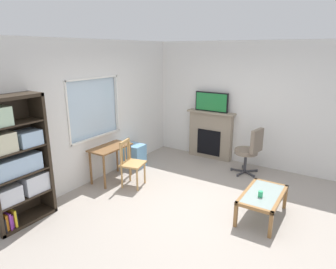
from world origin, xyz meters
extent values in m
cube|color=#9E9389|center=(0.00, 0.00, -0.01)|extent=(5.80, 5.48, 0.02)
cube|color=silver|center=(0.00, 2.24, 0.43)|extent=(4.80, 0.12, 0.85)
cube|color=silver|center=(0.00, 2.24, 2.38)|extent=(4.80, 0.12, 0.69)
cube|color=silver|center=(-1.52, 2.24, 1.44)|extent=(1.76, 0.12, 1.18)
cube|color=silver|center=(1.52, 2.24, 1.44)|extent=(1.76, 0.12, 1.18)
cube|color=silver|center=(0.00, 2.25, 1.44)|extent=(1.28, 0.02, 1.18)
cube|color=white|center=(0.00, 2.18, 0.87)|extent=(1.34, 0.06, 0.03)
cube|color=white|center=(0.00, 2.18, 2.02)|extent=(1.34, 0.06, 0.03)
cube|color=white|center=(-0.64, 2.18, 1.44)|extent=(0.03, 0.06, 1.18)
cube|color=white|center=(0.64, 2.18, 1.44)|extent=(0.03, 0.06, 1.18)
cube|color=silver|center=(2.46, 0.00, 1.36)|extent=(0.12, 4.68, 2.73)
cube|color=#2D2319|center=(-1.34, 1.99, 0.97)|extent=(0.05, 0.38, 1.94)
cube|color=#2D2319|center=(-1.76, 1.99, 1.91)|extent=(0.90, 0.38, 0.05)
cube|color=#2D2319|center=(-1.76, 1.99, 0.03)|extent=(0.90, 0.38, 0.05)
cube|color=#2D2319|center=(-1.76, 2.17, 0.97)|extent=(0.90, 0.02, 1.94)
cube|color=#2D2319|center=(-1.76, 1.99, 0.40)|extent=(0.85, 0.36, 0.02)
cube|color=#2D2319|center=(-1.76, 1.99, 0.78)|extent=(0.85, 0.36, 0.02)
cube|color=#2D2319|center=(-1.76, 1.99, 1.16)|extent=(0.85, 0.36, 0.02)
cube|color=#2D2319|center=(-1.76, 1.99, 1.53)|extent=(0.85, 0.36, 0.02)
cube|color=silver|center=(-1.98, 1.98, 0.54)|extent=(0.34, 0.31, 0.25)
cube|color=silver|center=(-1.55, 1.98, 0.56)|extent=(0.38, 0.29, 0.29)
cube|color=#9EBCDB|center=(-1.78, 1.98, 0.92)|extent=(0.68, 0.27, 0.26)
cube|color=#9EBCDB|center=(-1.56, 1.98, 1.28)|extent=(0.34, 0.31, 0.22)
cube|color=black|center=(-2.14, 1.97, 0.15)|extent=(0.02, 0.30, 0.20)
cube|color=orange|center=(-2.10, 1.97, 0.17)|extent=(0.04, 0.24, 0.24)
cube|color=purple|center=(-2.06, 1.97, 0.18)|extent=(0.03, 0.29, 0.25)
cube|color=purple|center=(-2.02, 1.97, 0.15)|extent=(0.03, 0.23, 0.20)
cube|color=yellow|center=(-1.98, 1.97, 0.18)|extent=(0.03, 0.28, 0.27)
cube|color=black|center=(-1.95, 1.97, 0.16)|extent=(0.02, 0.23, 0.22)
cube|color=brown|center=(0.07, 1.89, 0.69)|extent=(0.85, 0.46, 0.03)
cylinder|color=brown|center=(-0.31, 1.71, 0.34)|extent=(0.04, 0.04, 0.67)
cylinder|color=brown|center=(0.45, 1.71, 0.34)|extent=(0.04, 0.04, 0.67)
cylinder|color=brown|center=(-0.31, 2.07, 0.34)|extent=(0.04, 0.04, 0.67)
cylinder|color=brown|center=(0.45, 2.07, 0.34)|extent=(0.04, 0.04, 0.67)
cube|color=tan|center=(0.09, 1.34, 0.45)|extent=(0.50, 0.48, 0.04)
cylinder|color=tan|center=(-0.04, 1.15, 0.22)|extent=(0.04, 0.04, 0.43)
cylinder|color=tan|center=(0.29, 1.22, 0.22)|extent=(0.04, 0.04, 0.43)
cylinder|color=tan|center=(-0.11, 1.46, 0.22)|extent=(0.04, 0.04, 0.43)
cylinder|color=tan|center=(0.22, 1.54, 0.22)|extent=(0.04, 0.04, 0.43)
cylinder|color=tan|center=(-0.11, 1.46, 0.68)|extent=(0.04, 0.04, 0.45)
cylinder|color=tan|center=(0.22, 1.54, 0.68)|extent=(0.04, 0.04, 0.45)
cube|color=tan|center=(0.05, 1.50, 0.87)|extent=(0.36, 0.12, 0.06)
cylinder|color=tan|center=(-0.05, 1.47, 0.65)|extent=(0.02, 0.02, 0.35)
cylinder|color=tan|center=(0.05, 1.50, 0.65)|extent=(0.02, 0.02, 0.35)
cylinder|color=tan|center=(0.16, 1.52, 0.65)|extent=(0.02, 0.02, 0.35)
cube|color=#72ADDB|center=(0.89, 1.94, 0.25)|extent=(0.35, 0.40, 0.50)
cube|color=gray|center=(2.31, 0.76, 0.55)|extent=(0.18, 1.06, 1.10)
cube|color=black|center=(2.22, 0.76, 0.40)|extent=(0.03, 0.58, 0.61)
cube|color=gray|center=(2.29, 0.76, 1.12)|extent=(0.26, 1.16, 0.04)
cube|color=black|center=(2.29, 0.76, 1.37)|extent=(0.05, 0.80, 0.45)
cube|color=#237F3D|center=(2.26, 0.76, 1.37)|extent=(0.01, 0.75, 0.40)
cylinder|color=#7A6B5B|center=(1.85, -0.27, 0.48)|extent=(0.48, 0.48, 0.09)
cube|color=#7A6B5B|center=(1.81, -0.48, 0.76)|extent=(0.41, 0.16, 0.48)
cylinder|color=#38383D|center=(1.85, -0.27, 0.24)|extent=(0.06, 0.06, 0.42)
cube|color=#38383D|center=(1.71, -0.24, 0.03)|extent=(0.28, 0.09, 0.03)
cylinder|color=#38383D|center=(1.58, -0.21, 0.03)|extent=(0.05, 0.05, 0.05)
cube|color=#38383D|center=(1.78, -0.39, 0.03)|extent=(0.17, 0.26, 0.03)
cylinder|color=#38383D|center=(1.71, -0.51, 0.03)|extent=(0.05, 0.05, 0.05)
cube|color=#38383D|center=(1.95, -0.37, 0.03)|extent=(0.22, 0.23, 0.03)
cylinder|color=#38383D|center=(2.04, -0.47, 0.03)|extent=(0.05, 0.05, 0.05)
cube|color=#38383D|center=(1.98, -0.21, 0.03)|extent=(0.27, 0.15, 0.03)
cylinder|color=#38383D|center=(2.11, -0.15, 0.03)|extent=(0.05, 0.05, 0.05)
cube|color=#38383D|center=(1.83, -0.13, 0.03)|extent=(0.07, 0.28, 0.03)
cylinder|color=#38383D|center=(1.82, 0.01, 0.03)|extent=(0.05, 0.05, 0.05)
cube|color=#8C9E99|center=(0.30, -1.05, 0.40)|extent=(0.90, 0.45, 0.02)
cube|color=olive|center=(0.30, -1.30, 0.38)|extent=(1.00, 0.05, 0.05)
cube|color=olive|center=(0.30, -0.80, 0.38)|extent=(1.00, 0.05, 0.05)
cube|color=olive|center=(-0.17, -1.05, 0.38)|extent=(0.05, 0.55, 0.05)
cube|color=olive|center=(0.78, -1.05, 0.38)|extent=(0.05, 0.55, 0.05)
cube|color=olive|center=(-0.17, -1.30, 0.18)|extent=(0.05, 0.05, 0.36)
cube|color=olive|center=(0.78, -1.30, 0.18)|extent=(0.05, 0.05, 0.36)
cube|color=olive|center=(-0.17, -0.80, 0.18)|extent=(0.05, 0.05, 0.36)
cube|color=olive|center=(0.78, -0.80, 0.18)|extent=(0.05, 0.05, 0.36)
cylinder|color=#33B770|center=(0.17, -1.04, 0.45)|extent=(0.07, 0.07, 0.09)
camera|label=1|loc=(-3.94, -2.01, 2.54)|focal=31.45mm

